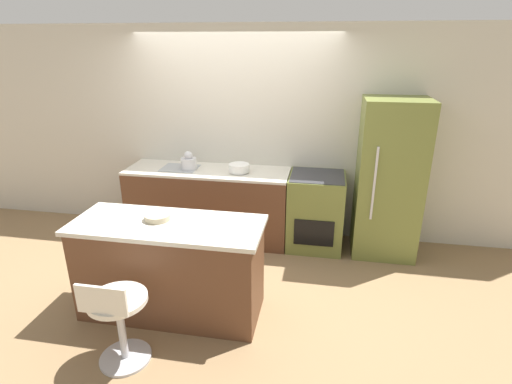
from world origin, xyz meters
name	(u,v)px	position (x,y,z in m)	size (l,w,h in m)	color
ground_plane	(226,250)	(0.00, 0.00, 0.00)	(14.00, 14.00, 0.00)	#8E704C
wall_back	(237,133)	(0.00, 0.68, 1.30)	(8.00, 0.06, 2.60)	beige
back_counter	(209,204)	(-0.30, 0.34, 0.46)	(2.02, 0.63, 0.92)	brown
kitchen_island	(171,268)	(-0.21, -1.21, 0.46)	(1.69, 0.68, 0.91)	brown
oven_range	(315,211)	(1.05, 0.34, 0.46)	(0.66, 0.65, 0.92)	olive
refrigerator	(389,179)	(1.85, 0.34, 0.91)	(0.71, 0.65, 1.83)	olive
stool_chair	(118,319)	(-0.36, -1.90, 0.41)	(0.45, 0.45, 0.81)	#B7B7BC
kettle	(189,162)	(-0.53, 0.31, 1.01)	(0.19, 0.19, 0.22)	silver
mixing_bowl	(239,168)	(0.11, 0.31, 0.97)	(0.25, 0.25, 0.10)	white
fruit_bowl	(158,217)	(-0.31, -1.15, 0.94)	(0.23, 0.23, 0.05)	#C1B28E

